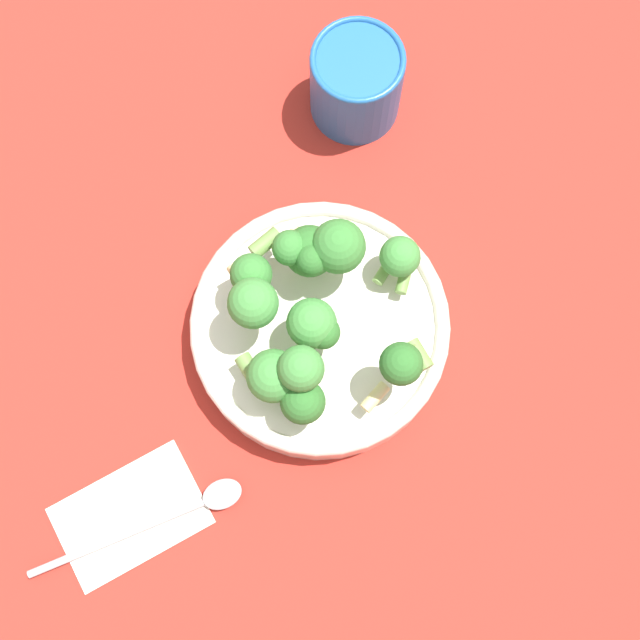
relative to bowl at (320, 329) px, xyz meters
name	(u,v)px	position (x,y,z in m)	size (l,w,h in m)	color
ground_plane	(320,335)	(0.00, 0.00, -0.03)	(3.00, 3.00, 0.00)	#B72D23
bowl	(320,329)	(0.00, 0.00, 0.00)	(0.23, 0.23, 0.05)	silver
pasta_salad	(310,309)	(-0.01, 0.00, 0.07)	(0.19, 0.19, 0.08)	#8CB766
cup	(356,82)	(-0.11, 0.21, 0.02)	(0.09, 0.09, 0.09)	#2366B2
napkin	(130,516)	(-0.04, -0.23, -0.02)	(0.13, 0.15, 0.01)	white
spoon	(174,514)	(-0.01, -0.21, -0.01)	(0.12, 0.18, 0.01)	silver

